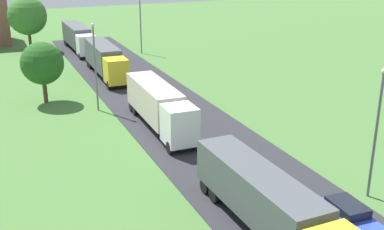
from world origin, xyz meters
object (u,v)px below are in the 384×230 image
at_px(lamppost_second, 377,128).
at_px(lamppost_fourth, 141,23).
at_px(car_third, 348,216).
at_px(tree_birch, 27,16).
at_px(truck_third, 159,105).
at_px(truck_second, 269,203).
at_px(lamppost_third, 95,63).
at_px(truck_fifth, 78,37).
at_px(truck_fourth, 105,59).
at_px(tree_oak, 42,63).

bearing_deg(lamppost_second, lamppost_fourth, 89.97).
bearing_deg(car_third, tree_birch, 100.88).
distance_m(truck_third, tree_birch, 39.65).
relative_size(truck_second, lamppost_fourth, 1.68).
distance_m(car_third, lamppost_third, 28.17).
bearing_deg(truck_fifth, truck_second, -90.10).
xyz_separation_m(truck_third, truck_fourth, (0.05, 19.74, 0.00)).
bearing_deg(lamppost_third, truck_third, -61.71).
bearing_deg(truck_fourth, lamppost_second, -77.43).
xyz_separation_m(truck_fourth, lamppost_third, (-3.90, -12.58, 2.57)).
bearing_deg(lamppost_second, tree_oak, 119.69).
xyz_separation_m(truck_second, lamppost_second, (8.39, 1.28, 2.69)).
bearing_deg(lamppost_third, truck_fifth, 82.56).
height_order(truck_fifth, tree_birch, tree_birch).
bearing_deg(tree_oak, car_third, -68.12).
relative_size(car_third, lamppost_fourth, 0.53).
distance_m(truck_third, lamppost_third, 8.53).
distance_m(truck_second, lamppost_second, 8.90).
height_order(truck_third, truck_fourth, truck_fourth).
bearing_deg(lamppost_third, lamppost_fourth, 62.99).
relative_size(tree_oak, tree_birch, 0.76).
bearing_deg(truck_third, truck_fifth, 90.11).
xyz_separation_m(truck_fifth, lamppost_second, (8.29, -53.09, 2.55)).
relative_size(truck_second, car_third, 3.18).
xyz_separation_m(truck_third, lamppost_third, (-3.85, 7.16, 2.58)).
xyz_separation_m(car_third, tree_oak, (-12.60, 31.39, 3.24)).
height_order(truck_third, tree_oak, tree_oak).
bearing_deg(car_third, truck_second, 164.42).
bearing_deg(car_third, truck_third, 102.68).
distance_m(truck_third, tree_oak, 14.58).
bearing_deg(car_third, truck_fifth, 94.58).
relative_size(lamppost_third, tree_birch, 1.04).
relative_size(lamppost_fourth, tree_oak, 1.29).
bearing_deg(car_third, lamppost_third, 107.18).
relative_size(truck_second, lamppost_second, 1.60).
xyz_separation_m(truck_fourth, lamppost_fourth, (8.20, 11.16, 2.33)).
bearing_deg(truck_second, truck_fourth, 89.68).
height_order(truck_second, lamppost_fourth, lamppost_fourth).
distance_m(tree_oak, tree_birch, 27.09).
height_order(truck_second, truck_fourth, truck_fourth).
xyz_separation_m(truck_third, lamppost_fourth, (8.25, 30.90, 2.34)).
height_order(truck_second, tree_oak, tree_oak).
relative_size(truck_third, tree_oak, 1.98).
distance_m(truck_fourth, lamppost_fourth, 14.04).
bearing_deg(tree_oak, lamppost_third, -47.33).
bearing_deg(truck_third, truck_fourth, 89.86).
height_order(truck_fifth, lamppost_fourth, lamppost_fourth).
distance_m(lamppost_fourth, tree_oak, 25.15).
distance_m(truck_fifth, tree_oak, 25.65).
relative_size(truck_fourth, car_third, 3.07).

